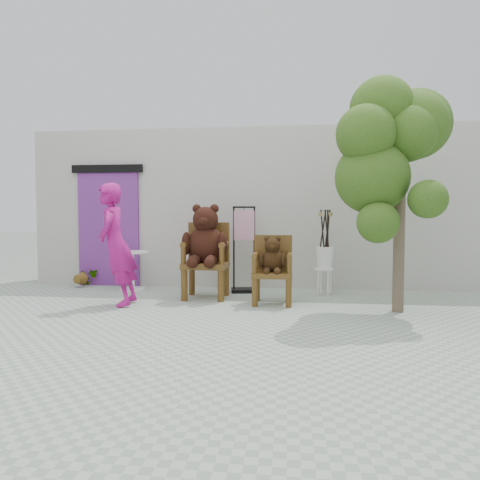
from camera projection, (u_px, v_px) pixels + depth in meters
The scene contains 11 objects.
ground_plane at pixel (252, 321), 5.42m from camera, with size 60.00×60.00×0.00m, color #9AA695.
back_wall at pixel (265, 208), 8.42m from camera, with size 9.00×1.00×3.00m, color #B5B1A9.
doorway at pixel (109, 225), 8.26m from camera, with size 1.40×0.11×2.33m.
chair_big at pixel (206, 245), 6.97m from camera, with size 0.74×0.81×1.54m.
chair_small at pixel (272, 263), 6.52m from camera, with size 0.60×0.56×1.04m.
person at pixel (116, 245), 6.37m from camera, with size 0.67×0.44×1.82m, color #A91476.
cafe_table at pixel (133, 266), 7.76m from camera, with size 0.60×0.60×0.70m.
display_stand at pixel (244, 259), 7.54m from camera, with size 0.50×0.42×1.51m.
stool_bucket at pixel (325, 257), 7.29m from camera, with size 0.32×0.32×1.45m.
tree at pixel (393, 140), 5.89m from camera, with size 1.72×1.74×3.22m.
potted_plant at pixel (84, 276), 8.13m from camera, with size 0.36×0.31×0.40m, color #203D10.
Camera 1 is at (0.46, -5.34, 1.32)m, focal length 32.00 mm.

